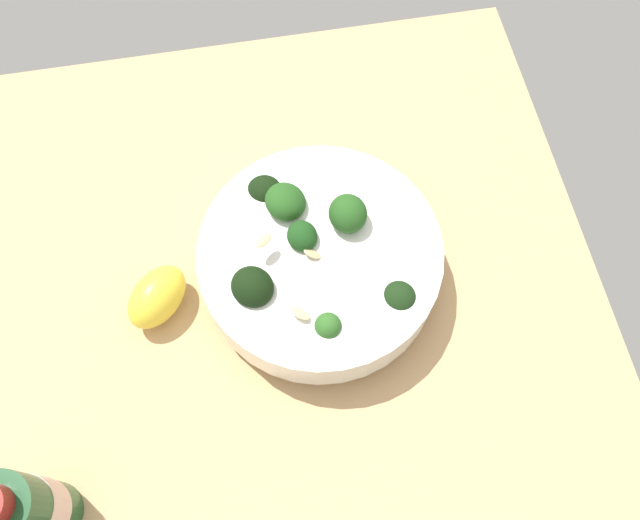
# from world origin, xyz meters

# --- Properties ---
(ground_plane) EXTENTS (0.66, 0.66, 0.03)m
(ground_plane) POSITION_xyz_m (0.00, 0.00, -0.02)
(ground_plane) COLOR tan
(bowl_of_broccoli) EXTENTS (0.22, 0.22, 0.10)m
(bowl_of_broccoli) POSITION_xyz_m (0.02, -0.06, 0.04)
(bowl_of_broccoli) COLOR white
(bowl_of_broccoli) RESTS_ON ground_plane
(lemon_wedge) EXTENTS (0.08, 0.08, 0.05)m
(lemon_wedge) POSITION_xyz_m (0.02, 0.10, 0.02)
(lemon_wedge) COLOR yellow
(lemon_wedge) RESTS_ON ground_plane
(bottle_tall) EXTENTS (0.05, 0.05, 0.13)m
(bottle_tall) POSITION_xyz_m (-0.16, 0.20, 0.06)
(bottle_tall) COLOR #194723
(bottle_tall) RESTS_ON ground_plane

